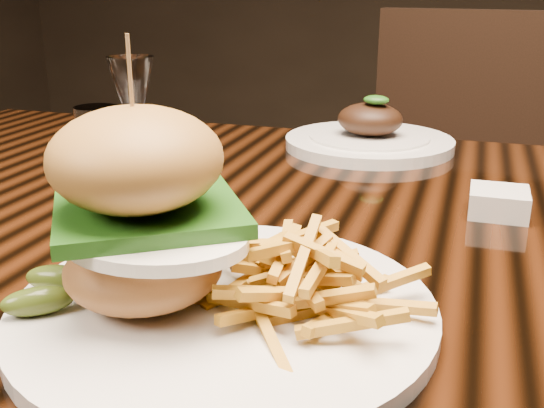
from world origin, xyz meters
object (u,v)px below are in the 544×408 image
(wine_glass, at_px, (132,91))
(dining_table, at_px, (312,274))
(burger_plate, at_px, (205,253))
(chair_far, at_px, (446,183))
(far_dish, at_px, (369,138))

(wine_glass, bearing_deg, dining_table, -13.46)
(burger_plate, distance_m, chair_far, 1.19)
(burger_plate, bearing_deg, far_dish, 64.99)
(dining_table, bearing_deg, wine_glass, 166.54)
(far_dish, relative_size, chair_far, 0.29)
(wine_glass, bearing_deg, chair_far, 64.91)
(burger_plate, distance_m, wine_glass, 0.41)
(wine_glass, xyz_separation_m, chair_far, (0.39, 0.83, -0.33))
(dining_table, relative_size, wine_glass, 9.48)
(wine_glass, distance_m, chair_far, 0.97)
(dining_table, distance_m, far_dish, 0.36)
(far_dish, distance_m, chair_far, 0.60)
(burger_plate, bearing_deg, wine_glass, 104.66)
(far_dish, bearing_deg, burger_plate, -92.83)
(dining_table, height_order, burger_plate, burger_plate)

